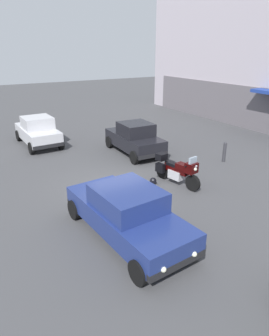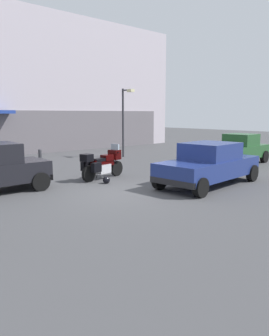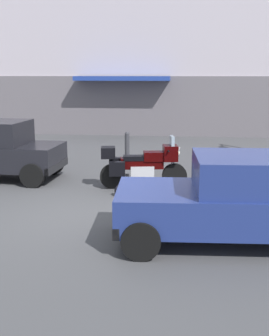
{
  "view_description": "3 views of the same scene",
  "coord_description": "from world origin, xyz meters",
  "px_view_note": "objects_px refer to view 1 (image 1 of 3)",
  "views": [
    {
      "loc": [
        9.79,
        -4.96,
        5.22
      ],
      "look_at": [
        0.53,
        0.57,
        0.94
      ],
      "focal_mm": 32.64,
      "sensor_mm": 36.0,
      "label": 1
    },
    {
      "loc": [
        -7.13,
        -8.43,
        2.62
      ],
      "look_at": [
        0.96,
        0.52,
        0.65
      ],
      "focal_mm": 36.03,
      "sensor_mm": 36.0,
      "label": 2
    },
    {
      "loc": [
        2.03,
        -8.78,
        2.93
      ],
      "look_at": [
        0.86,
        0.88,
        0.84
      ],
      "focal_mm": 47.33,
      "sensor_mm": 36.0,
      "label": 3
    }
  ],
  "objects_px": {
    "car_hatchback_near": "(38,131)",
    "bollard_curbside": "(224,151)",
    "car_wagon_end": "(135,138)",
    "helmet": "(153,181)",
    "car_sedan_far": "(127,213)",
    "motorcycle": "(177,170)"
  },
  "relations": [
    {
      "from": "car_hatchback_near",
      "to": "car_sedan_far",
      "type": "relative_size",
      "value": 0.84
    },
    {
      "from": "motorcycle",
      "to": "bollard_curbside",
      "type": "relative_size",
      "value": 2.25
    },
    {
      "from": "motorcycle",
      "to": "helmet",
      "type": "height_order",
      "value": "motorcycle"
    },
    {
      "from": "bollard_curbside",
      "to": "car_sedan_far",
      "type": "bearing_deg",
      "value": -66.66
    },
    {
      "from": "helmet",
      "to": "car_sedan_far",
      "type": "relative_size",
      "value": 0.06
    },
    {
      "from": "motorcycle",
      "to": "car_wagon_end",
      "type": "distance_m",
      "value": 4.26
    },
    {
      "from": "car_sedan_far",
      "to": "car_wagon_end",
      "type": "height_order",
      "value": "car_wagon_end"
    },
    {
      "from": "helmet",
      "to": "bollard_curbside",
      "type": "bearing_deg",
      "value": 95.59
    },
    {
      "from": "helmet",
      "to": "car_wagon_end",
      "type": "xyz_separation_m",
      "value": [
        -3.78,
        1.38,
        0.67
      ]
    },
    {
      "from": "helmet",
      "to": "car_wagon_end",
      "type": "bearing_deg",
      "value": 159.86
    },
    {
      "from": "car_hatchback_near",
      "to": "car_sedan_far",
      "type": "xyz_separation_m",
      "value": [
        10.45,
        -0.15,
        -0.03
      ]
    },
    {
      "from": "car_sedan_far",
      "to": "car_wagon_end",
      "type": "relative_size",
      "value": 1.19
    },
    {
      "from": "helmet",
      "to": "car_hatchback_near",
      "type": "height_order",
      "value": "car_hatchback_near"
    },
    {
      "from": "helmet",
      "to": "car_wagon_end",
      "type": "height_order",
      "value": "car_wagon_end"
    },
    {
      "from": "car_hatchback_near",
      "to": "car_wagon_end",
      "type": "relative_size",
      "value": 1.0
    },
    {
      "from": "car_hatchback_near",
      "to": "motorcycle",
      "type": "bearing_deg",
      "value": -158.9
    },
    {
      "from": "motorcycle",
      "to": "car_hatchback_near",
      "type": "bearing_deg",
      "value": -167.52
    },
    {
      "from": "bollard_curbside",
      "to": "car_hatchback_near",
      "type": "bearing_deg",
      "value": -136.29
    },
    {
      "from": "car_hatchback_near",
      "to": "bollard_curbside",
      "type": "xyz_separation_m",
      "value": [
        7.36,
        7.03,
        -0.28
      ]
    },
    {
      "from": "car_hatchback_near",
      "to": "bollard_curbside",
      "type": "distance_m",
      "value": 10.18
    },
    {
      "from": "car_wagon_end",
      "to": "bollard_curbside",
      "type": "relative_size",
      "value": 3.92
    },
    {
      "from": "helmet",
      "to": "car_hatchback_near",
      "type": "relative_size",
      "value": 0.07
    }
  ]
}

